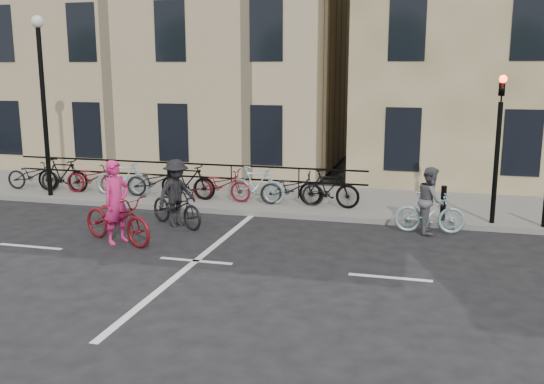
% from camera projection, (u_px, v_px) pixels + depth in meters
% --- Properties ---
extents(ground, '(120.00, 120.00, 0.00)m').
position_uv_depth(ground, '(196.00, 261.00, 12.65)').
color(ground, black).
rests_on(ground, ground).
extents(sidewalk, '(46.00, 4.00, 0.15)m').
position_uv_depth(sidewalk, '(149.00, 192.00, 19.32)').
color(sidewalk, slate).
rests_on(sidewalk, ground).
extents(building_west, '(20.00, 10.00, 10.00)m').
position_uv_depth(building_west, '(111.00, 39.00, 26.17)').
color(building_west, tan).
rests_on(building_west, sidewalk).
extents(traffic_light, '(0.18, 0.30, 3.90)m').
position_uv_depth(traffic_light, '(499.00, 131.00, 14.70)').
color(traffic_light, black).
rests_on(traffic_light, sidewalk).
extents(lamp_post, '(0.36, 0.36, 5.28)m').
position_uv_depth(lamp_post, '(42.00, 84.00, 17.74)').
color(lamp_post, black).
rests_on(lamp_post, sidewalk).
extents(bollard_east, '(0.14, 0.14, 0.90)m').
position_uv_depth(bollard_east, '(443.00, 203.00, 15.29)').
color(bollard_east, black).
rests_on(bollard_east, sidewalk).
extents(parked_bikes, '(11.45, 1.23, 1.05)m').
position_uv_depth(parked_bikes, '(171.00, 181.00, 17.99)').
color(parked_bikes, black).
rests_on(parked_bikes, sidewalk).
extents(cyclist_pink, '(2.28, 1.47, 1.92)m').
position_uv_depth(cyclist_pink, '(117.00, 214.00, 13.86)').
color(cyclist_pink, maroon).
rests_on(cyclist_pink, ground).
extents(cyclist_grey, '(1.72, 0.84, 1.63)m').
position_uv_depth(cyclist_grey, '(430.00, 206.00, 14.68)').
color(cyclist_grey, '#91B5BE').
rests_on(cyclist_grey, ground).
extents(cyclist_dark, '(2.01, 1.52, 1.71)m').
position_uv_depth(cyclist_dark, '(177.00, 200.00, 15.32)').
color(cyclist_dark, black).
rests_on(cyclist_dark, ground).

